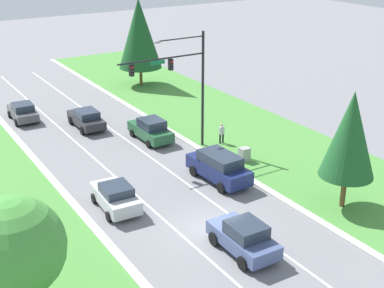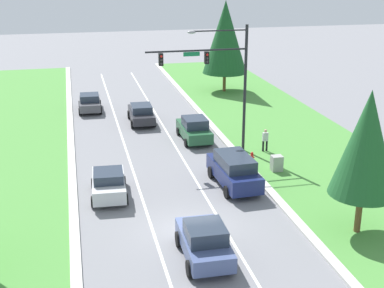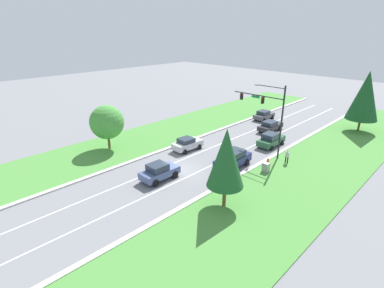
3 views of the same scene
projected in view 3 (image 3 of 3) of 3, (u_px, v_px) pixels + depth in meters
ground_plane at (177, 171)px, 33.32m from camera, size 160.00×160.00×0.00m
curb_strip_right at (216, 188)px, 29.63m from camera, size 0.50×90.00×0.15m
curb_strip_left at (146, 156)px, 36.96m from camera, size 0.50×90.00×0.15m
grass_verge_right at (262, 209)px, 26.23m from camera, size 10.00×90.00×0.08m
grass_verge_left at (122, 146)px, 40.38m from camera, size 10.00×90.00×0.08m
lane_stripe_inner_left at (166, 166)px, 34.49m from camera, size 0.14×81.00×0.01m
lane_stripe_inner_right at (189, 176)px, 32.15m from camera, size 0.14×81.00×0.01m
traffic_signal_mast at (269, 110)px, 35.54m from camera, size 6.92×0.41×8.88m
forest_sedan at (271, 140)px, 40.11m from camera, size 2.08×4.54×1.81m
slate_blue_sedan at (159, 171)px, 31.19m from camera, size 2.16×4.25×1.81m
graphite_sedan at (264, 115)px, 51.62m from camera, size 2.11×4.17×1.58m
navy_suv at (233, 159)px, 33.83m from camera, size 2.29×5.07×2.00m
charcoal_sedan at (270, 126)px, 45.85m from camera, size 2.09×4.64×1.61m
silver_sedan at (187, 144)px, 38.83m from camera, size 2.20×4.20×1.64m
utility_cabinet at (266, 168)px, 32.90m from camera, size 0.70×0.60×1.08m
pedestrian at (287, 156)px, 34.85m from camera, size 0.40×0.24×1.69m
fire_hydrant at (268, 161)px, 34.96m from camera, size 0.34×0.20×0.70m
conifer_near_right_tree at (226, 158)px, 25.07m from camera, size 3.24×3.24×7.32m
oak_near_left_tree at (107, 122)px, 38.06m from camera, size 4.35×4.35×5.85m
conifer_far_right_tree at (365, 96)px, 43.87m from camera, size 4.49×4.49×9.18m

